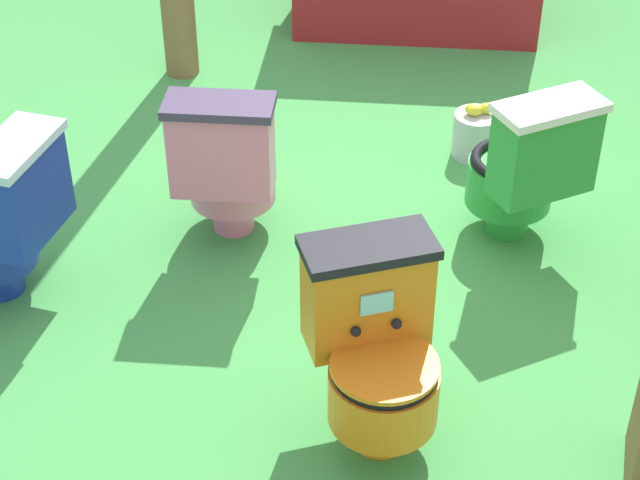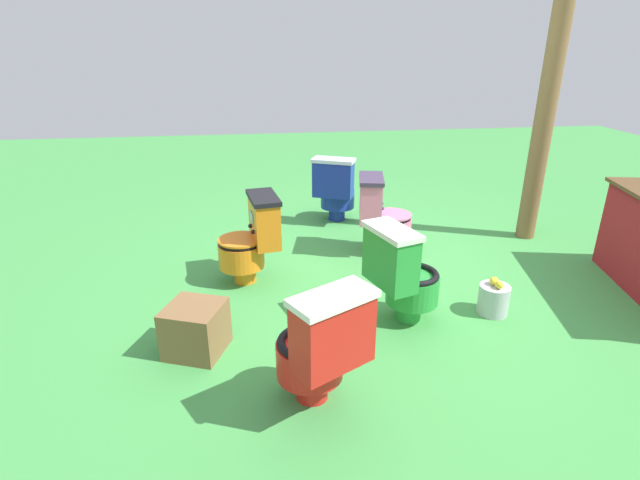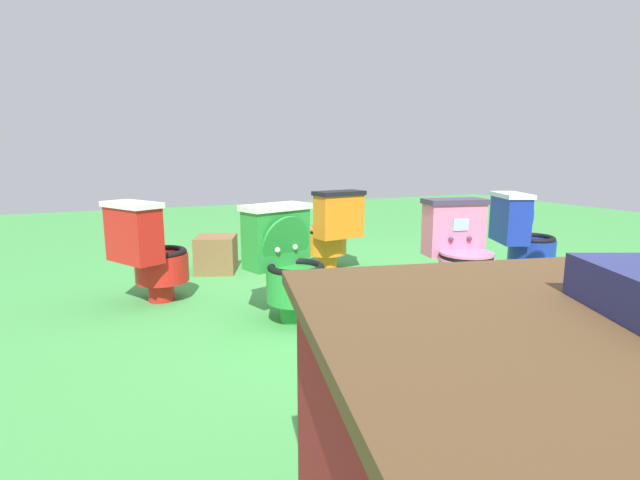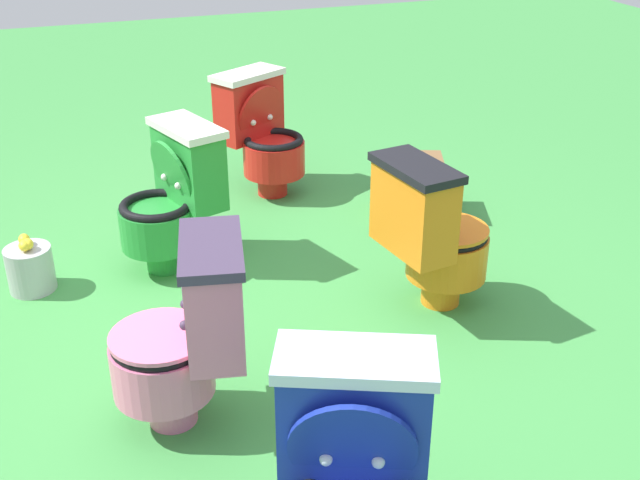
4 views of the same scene
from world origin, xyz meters
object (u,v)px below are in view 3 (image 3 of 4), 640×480
(lemon_bucket, at_px, (338,339))
(toilet_red, at_px, (149,251))
(toilet_pink, at_px, (460,251))
(toilet_green, at_px, (287,261))
(toilet_orange, at_px, (332,230))
(small_crate, at_px, (216,254))
(toilet_blue, at_px, (522,236))

(lemon_bucket, bearing_deg, toilet_red, -60.35)
(toilet_pink, height_order, toilet_green, same)
(toilet_orange, distance_m, small_crate, 1.05)
(toilet_pink, bearing_deg, toilet_blue, -150.31)
(toilet_red, relative_size, small_crate, 2.13)
(toilet_green, height_order, toilet_orange, same)
(toilet_orange, height_order, small_crate, toilet_orange)
(toilet_blue, relative_size, toilet_orange, 1.00)
(toilet_green, xyz_separation_m, lemon_bucket, (-0.02, 0.71, -0.26))
(toilet_orange, bearing_deg, toilet_pink, -78.91)
(lemon_bucket, bearing_deg, small_crate, -84.91)
(toilet_orange, relative_size, small_crate, 2.13)
(toilet_red, relative_size, lemon_bucket, 2.63)
(small_crate, bearing_deg, toilet_orange, 158.88)
(small_crate, height_order, lemon_bucket, small_crate)
(toilet_pink, bearing_deg, toilet_orange, -58.38)
(toilet_pink, relative_size, toilet_blue, 1.00)
(toilet_red, height_order, small_crate, toilet_red)
(small_crate, xyz_separation_m, lemon_bucket, (-0.19, 2.10, -0.04))
(toilet_blue, height_order, small_crate, toilet_blue)
(toilet_orange, relative_size, lemon_bucket, 2.63)
(toilet_blue, relative_size, toilet_red, 1.00)
(toilet_blue, bearing_deg, toilet_red, -77.45)
(toilet_pink, bearing_deg, lemon_bucket, 35.60)
(toilet_pink, relative_size, lemon_bucket, 2.63)
(toilet_red, xyz_separation_m, small_crate, (-0.60, -0.71, -0.21))
(toilet_blue, relative_size, lemon_bucket, 2.63)
(toilet_blue, height_order, toilet_green, same)
(lemon_bucket, bearing_deg, toilet_green, -88.54)
(toilet_blue, xyz_separation_m, lemon_bucket, (2.09, 0.82, -0.26))
(toilet_orange, xyz_separation_m, lemon_bucket, (0.78, 1.72, -0.25))
(small_crate, bearing_deg, toilet_red, 49.92)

